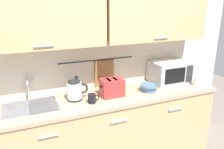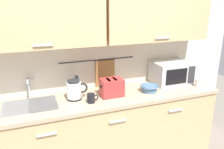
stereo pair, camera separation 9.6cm
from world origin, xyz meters
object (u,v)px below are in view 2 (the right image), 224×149
(dish_soap_bottle, at_px, (77,85))
(mug_near_sink, at_px, (91,98))
(mixing_bowl, at_px, (149,88))
(mug_by_kettle, at_px, (199,83))
(toaster, at_px, (112,87))
(microwave, at_px, (171,72))
(electric_kettle, at_px, (74,90))

(dish_soap_bottle, bearing_deg, mug_near_sink, -77.02)
(mixing_bowl, relative_size, mug_by_kettle, 1.78)
(dish_soap_bottle, distance_m, toaster, 0.40)
(microwave, distance_m, dish_soap_bottle, 1.18)
(electric_kettle, height_order, dish_soap_bottle, electric_kettle)
(mixing_bowl, distance_m, mug_by_kettle, 0.64)
(microwave, xyz_separation_m, electric_kettle, (-1.24, -0.09, -0.03))
(microwave, bearing_deg, toaster, -170.36)
(mug_near_sink, xyz_separation_m, mug_by_kettle, (1.34, -0.01, 0.00))
(dish_soap_bottle, height_order, mug_near_sink, dish_soap_bottle)
(mixing_bowl, bearing_deg, dish_soap_bottle, 160.92)
(toaster, bearing_deg, dish_soap_bottle, 145.09)
(dish_soap_bottle, relative_size, toaster, 0.77)
(mug_near_sink, xyz_separation_m, mixing_bowl, (0.70, 0.06, -0.00))
(mixing_bowl, xyz_separation_m, toaster, (-0.44, 0.04, 0.05))
(microwave, bearing_deg, mug_near_sink, -167.88)
(mug_by_kettle, bearing_deg, microwave, 134.07)
(microwave, height_order, electric_kettle, microwave)
(mixing_bowl, bearing_deg, microwave, 24.36)
(toaster, distance_m, mug_by_kettle, 1.09)
(dish_soap_bottle, bearing_deg, toaster, -34.91)
(microwave, height_order, mug_near_sink, microwave)
(mug_near_sink, height_order, toaster, toaster)
(mixing_bowl, relative_size, toaster, 0.84)
(toaster, xyz_separation_m, mug_by_kettle, (1.08, -0.10, -0.05))
(electric_kettle, height_order, mug_near_sink, electric_kettle)
(mug_by_kettle, bearing_deg, dish_soap_bottle, 166.70)
(microwave, relative_size, electric_kettle, 2.03)
(microwave, distance_m, mixing_bowl, 0.45)
(microwave, xyz_separation_m, dish_soap_bottle, (-1.17, 0.09, -0.05))
(microwave, height_order, mug_by_kettle, microwave)
(mixing_bowl, bearing_deg, electric_kettle, 173.85)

